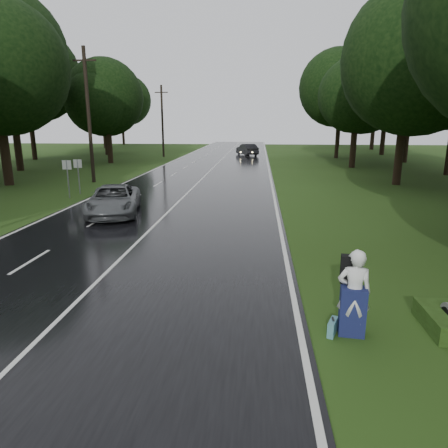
# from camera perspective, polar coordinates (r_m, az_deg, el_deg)

# --- Properties ---
(ground) EXTENTS (160.00, 160.00, 0.00)m
(ground) POSITION_cam_1_polar(r_m,az_deg,el_deg) (12.46, -18.25, -8.68)
(ground) COLOR #264213
(ground) RESTS_ON ground
(road) EXTENTS (12.00, 140.00, 0.04)m
(road) POSITION_cam_1_polar(r_m,az_deg,el_deg) (31.23, -3.95, 5.56)
(road) COLOR black
(road) RESTS_ON ground
(lane_center) EXTENTS (0.12, 140.00, 0.01)m
(lane_center) POSITION_cam_1_polar(r_m,az_deg,el_deg) (31.22, -3.95, 5.61)
(lane_center) COLOR silver
(lane_center) RESTS_ON road
(grey_car) EXTENTS (3.62, 5.77, 1.49)m
(grey_car) POSITION_cam_1_polar(r_m,az_deg,el_deg) (21.63, -15.34, 3.28)
(grey_car) COLOR #515557
(grey_car) RESTS_ON road
(far_car) EXTENTS (3.51, 5.26, 1.64)m
(far_car) POSITION_cam_1_polar(r_m,az_deg,el_deg) (59.38, 3.28, 10.48)
(far_car) COLOR black
(far_car) RESTS_ON road
(hitchhiker) EXTENTS (0.79, 0.73, 2.03)m
(hitchhiker) POSITION_cam_1_polar(r_m,az_deg,el_deg) (9.56, 17.84, -9.62)
(hitchhiker) COLOR silver
(hitchhiker) RESTS_ON ground
(suitcase) EXTENTS (0.31, 0.51, 0.35)m
(suitcase) POSITION_cam_1_polar(r_m,az_deg,el_deg) (9.75, 15.10, -13.92)
(suitcase) COLOR teal
(suitcase) RESTS_ON ground
(utility_pole_mid) EXTENTS (1.80, 0.28, 10.25)m
(utility_pole_mid) POSITION_cam_1_polar(r_m,az_deg,el_deg) (34.40, -17.92, 5.68)
(utility_pole_mid) COLOR black
(utility_pole_mid) RESTS_ON ground
(utility_pole_far) EXTENTS (1.80, 0.28, 9.55)m
(utility_pole_far) POSITION_cam_1_polar(r_m,az_deg,el_deg) (57.63, -8.53, 9.38)
(utility_pole_far) COLOR black
(utility_pole_far) RESTS_ON ground
(road_sign_a) EXTENTS (0.58, 0.10, 2.40)m
(road_sign_a) POSITION_cam_1_polar(r_m,az_deg,el_deg) (27.54, -20.98, 3.45)
(road_sign_a) COLOR white
(road_sign_a) RESTS_ON ground
(road_sign_b) EXTENTS (0.55, 0.10, 2.31)m
(road_sign_b) POSITION_cam_1_polar(r_m,az_deg,el_deg) (28.91, -19.68, 4.03)
(road_sign_b) COLOR white
(road_sign_b) RESTS_ON ground
(tree_left_d) EXTENTS (9.40, 9.40, 14.69)m
(tree_left_d) POSITION_cam_1_polar(r_m,az_deg,el_deg) (35.30, -28.09, 4.89)
(tree_left_d) COLOR black
(tree_left_d) RESTS_ON ground
(tree_left_e) EXTENTS (7.99, 7.99, 12.49)m
(tree_left_e) POSITION_cam_1_polar(r_m,az_deg,el_deg) (50.19, -15.71, 8.32)
(tree_left_e) COLOR black
(tree_left_e) RESTS_ON ground
(tree_left_f) EXTENTS (9.52, 9.52, 14.87)m
(tree_left_f) POSITION_cam_1_polar(r_m,az_deg,el_deg) (63.36, -16.11, 9.41)
(tree_left_f) COLOR black
(tree_left_f) RESTS_ON ground
(tree_right_d) EXTENTS (9.65, 9.65, 15.08)m
(tree_right_d) POSITION_cam_1_polar(r_m,az_deg,el_deg) (34.11, 23.15, 5.16)
(tree_right_d) COLOR black
(tree_right_d) RESTS_ON ground
(tree_right_e) EXTENTS (8.61, 8.61, 13.45)m
(tree_right_e) POSITION_cam_1_polar(r_m,az_deg,el_deg) (45.59, 17.61, 7.64)
(tree_right_e) COLOR black
(tree_right_e) RESTS_ON ground
(tree_right_f) EXTENTS (10.09, 10.09, 15.77)m
(tree_right_f) POSITION_cam_1_polar(r_m,az_deg,el_deg) (57.17, 15.57, 8.98)
(tree_right_f) COLOR black
(tree_right_f) RESTS_ON ground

